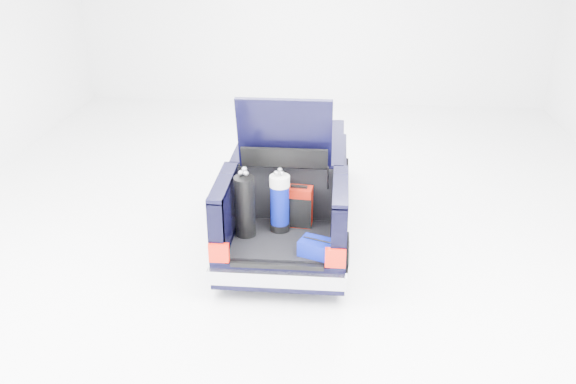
# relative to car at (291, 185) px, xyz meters

# --- Properties ---
(ground) EXTENTS (14.00, 14.00, 0.00)m
(ground) POSITION_rel_car_xyz_m (0.00, -0.11, -0.67)
(ground) COLOR white
(ground) RESTS_ON ground
(car) EXTENTS (1.87, 4.65, 2.47)m
(car) POSITION_rel_car_xyz_m (0.00, 0.00, 0.00)
(car) COLOR black
(car) RESTS_ON ground
(red_suitcase) EXTENTS (0.39, 0.27, 0.61)m
(red_suitcase) POSITION_rel_car_xyz_m (0.20, -1.19, 0.21)
(red_suitcase) COLOR maroon
(red_suitcase) RESTS_ON car
(black_golf_bag) EXTENTS (0.28, 0.34, 0.99)m
(black_golf_bag) POSITION_rel_car_xyz_m (-0.50, -1.57, 0.38)
(black_golf_bag) COLOR black
(black_golf_bag) RESTS_ON car
(blue_golf_bag) EXTENTS (0.32, 0.32, 0.93)m
(blue_golf_bag) POSITION_rel_car_xyz_m (-0.05, -1.36, 0.35)
(blue_golf_bag) COLOR black
(blue_golf_bag) RESTS_ON car
(blue_duffel) EXTENTS (0.52, 0.43, 0.23)m
(blue_duffel) POSITION_rel_car_xyz_m (0.50, -2.01, 0.03)
(blue_duffel) COLOR #050E78
(blue_duffel) RESTS_ON car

